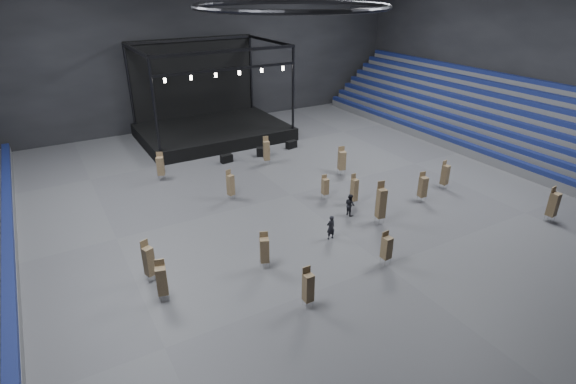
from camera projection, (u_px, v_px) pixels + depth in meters
floor at (291, 195)px, 33.35m from camera, size 50.00×50.00×0.00m
wall_back at (188, 39)px, 45.93m from camera, size 50.00×0.20×18.00m
wall_right at (528, 46)px, 40.79m from camera, size 0.20×42.00×18.00m
bleachers_right at (497, 127)px, 42.97m from camera, size 7.20×40.00×6.40m
stage at (210, 122)px, 45.44m from camera, size 14.00×10.00×9.20m
truss_ring at (292, 6)px, 27.78m from camera, size 12.30×12.30×5.15m
flight_case_left at (227, 159)px, 39.19m from camera, size 1.09×0.63×0.69m
flight_case_mid at (263, 152)px, 40.61m from camera, size 1.33×1.01×0.80m
flight_case_right at (291, 144)px, 42.53m from camera, size 1.12×0.69×0.70m
chair_stack_0 at (553, 204)px, 29.20m from camera, size 0.58×0.58×2.43m
chair_stack_1 at (266, 150)px, 38.40m from camera, size 0.57×0.57×2.48m
chair_stack_2 at (423, 186)px, 31.89m from camera, size 0.56×0.56×2.25m
chair_stack_3 at (162, 280)px, 21.91m from camera, size 0.61×0.61×2.28m
chair_stack_4 at (230, 184)px, 32.24m from camera, size 0.54×0.54×2.27m
chair_stack_5 at (160, 166)px, 35.39m from camera, size 0.70×0.70×2.27m
chair_stack_6 at (342, 160)px, 36.37m from camera, size 0.67×0.67×2.36m
chair_stack_7 at (264, 249)px, 24.48m from camera, size 0.64×0.64×2.18m
chair_stack_8 at (325, 186)px, 32.45m from camera, size 0.46×0.46×1.81m
chair_stack_9 at (387, 247)px, 24.84m from camera, size 0.50×0.50×2.01m
chair_stack_10 at (354, 189)px, 31.42m from camera, size 0.44×0.44×2.34m
chair_stack_11 at (445, 174)px, 33.86m from camera, size 0.54×0.54×2.26m
chair_stack_12 at (308, 287)px, 21.50m from camera, size 0.45×0.45×2.23m
chair_stack_13 at (381, 203)px, 28.91m from camera, size 0.61×0.61×2.93m
chair_stack_14 at (149, 260)px, 23.37m from camera, size 0.60×0.60×2.41m
man_center at (331, 227)px, 27.41m from camera, size 0.58×0.38×1.58m
crew_member at (350, 205)px, 30.25m from camera, size 0.58×0.74×1.52m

